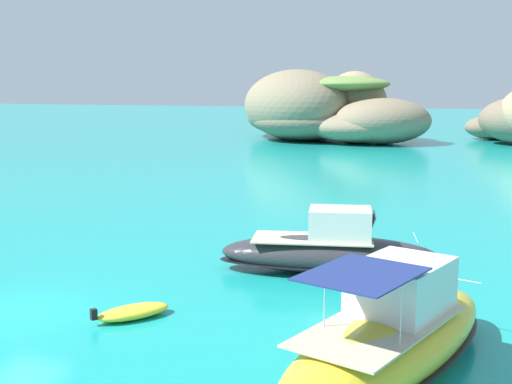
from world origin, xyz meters
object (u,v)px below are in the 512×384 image
motorboat_charcoal (330,251)px  dinghy_tender (133,312)px  motorboat_yellow (392,336)px  islet_large (320,113)px

motorboat_charcoal → dinghy_tender: size_ratio=3.60×
motorboat_yellow → islet_large: bearing=104.3°
motorboat_yellow → dinghy_tender: 9.17m
motorboat_yellow → dinghy_tender: (-8.98, 1.64, -0.82)m
motorboat_yellow → motorboat_charcoal: (-3.74, 9.33, -0.12)m
motorboat_yellow → dinghy_tender: bearing=169.7°
islet_large → motorboat_charcoal: islet_large is taller
motorboat_charcoal → motorboat_yellow: bearing=-68.2°
motorboat_charcoal → dinghy_tender: bearing=-124.3°
islet_large → motorboat_yellow: 77.36m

